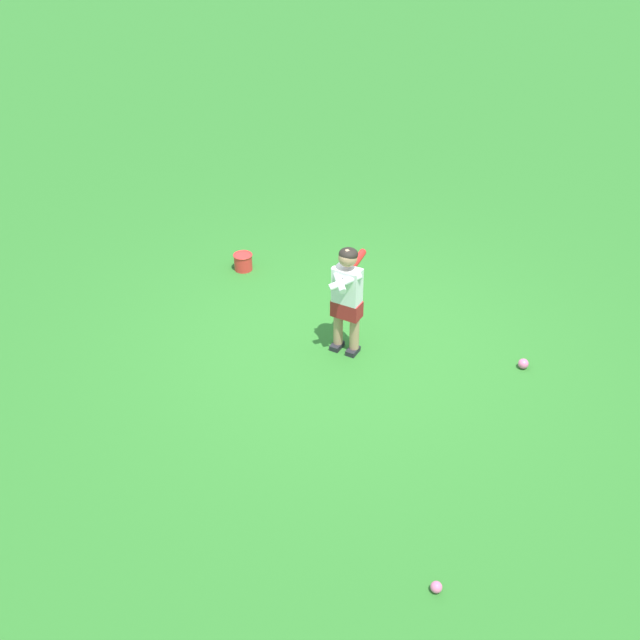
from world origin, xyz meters
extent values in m
plane|color=#2D7528|center=(0.00, 0.00, 0.00)|extent=(40.00, 40.00, 0.00)
cube|color=#232328|center=(-0.25, 0.05, 0.03)|extent=(0.15, 0.17, 0.05)
cylinder|color=tan|center=(-0.24, 0.03, 0.21)|extent=(0.09, 0.09, 0.34)
cube|color=#232328|center=(-0.09, 0.13, 0.03)|extent=(0.15, 0.17, 0.05)
cylinder|color=tan|center=(-0.08, 0.11, 0.21)|extent=(0.09, 0.09, 0.34)
cube|color=maroon|center=(-0.16, 0.07, 0.46)|extent=(0.31, 0.25, 0.16)
cube|color=white|center=(-0.16, 0.07, 0.71)|extent=(0.29, 0.24, 0.34)
sphere|color=tan|center=(-0.16, 0.07, 1.00)|extent=(0.17, 0.17, 0.17)
ellipsoid|color=black|center=(-0.16, 0.06, 1.02)|extent=(0.23, 0.23, 0.11)
sphere|color=red|center=(-0.22, 0.20, 0.80)|extent=(0.04, 0.04, 0.04)
cylinder|color=black|center=(-0.18, 0.12, 0.81)|extent=(0.09, 0.14, 0.05)
cylinder|color=red|center=(-0.06, -0.09, 0.85)|extent=(0.23, 0.34, 0.11)
sphere|color=red|center=(0.02, -0.24, 0.87)|extent=(0.07, 0.07, 0.07)
cylinder|color=white|center=(-0.24, 0.15, 0.81)|extent=(0.16, 0.31, 0.14)
cylinder|color=white|center=(-0.18, 0.18, 0.81)|extent=(0.31, 0.17, 0.14)
sphere|color=pink|center=(-1.33, -1.09, 0.05)|extent=(0.10, 0.10, 0.10)
sphere|color=pink|center=(-2.70, 1.22, 0.04)|extent=(0.08, 0.08, 0.08)
cylinder|color=red|center=(1.71, 0.09, 0.09)|extent=(0.20, 0.20, 0.18)
torus|color=red|center=(1.71, 0.09, 0.18)|extent=(0.22, 0.22, 0.02)
camera|label=1|loc=(-5.01, 3.78, 4.39)|focal=44.46mm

